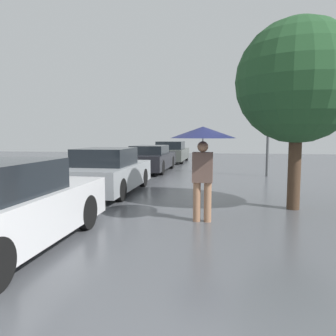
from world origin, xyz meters
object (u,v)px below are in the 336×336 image
at_px(pedestrian, 203,142).
at_px(parked_car_nearest, 3,209).
at_px(parked_car_second, 108,172).
at_px(street_lamp, 269,116).
at_px(parked_car_third, 151,159).
at_px(tree, 298,82).
at_px(parked_car_farthest, 171,152).

relative_size(pedestrian, parked_car_nearest, 0.47).
xyz_separation_m(pedestrian, parked_car_second, (-2.98, 2.86, -0.96)).
relative_size(pedestrian, street_lamp, 0.47).
bearing_deg(parked_car_third, parked_car_second, -90.19).
relative_size(tree, street_lamp, 1.08).
height_order(parked_car_third, tree, tree).
relative_size(parked_car_nearest, tree, 0.94).
bearing_deg(parked_car_nearest, pedestrian, 37.71).
distance_m(pedestrian, parked_car_second, 4.25).
height_order(pedestrian, tree, tree).
xyz_separation_m(parked_car_third, street_lamp, (5.18, -1.12, 1.90)).
relative_size(parked_car_second, parked_car_third, 0.88).
bearing_deg(tree, parked_car_third, 124.42).
bearing_deg(pedestrian, parked_car_nearest, -142.29).
distance_m(parked_car_third, tree, 9.11).
xyz_separation_m(parked_car_third, parked_car_farthest, (0.13, 5.46, 0.02)).
xyz_separation_m(parked_car_third, tree, (4.98, -7.27, 2.30)).
bearing_deg(parked_car_nearest, parked_car_farthest, 90.20).
bearing_deg(parked_car_third, parked_car_nearest, -89.04).
distance_m(pedestrian, street_lamp, 7.97).
relative_size(parked_car_third, street_lamp, 1.15).
relative_size(parked_car_third, tree, 1.06).
bearing_deg(parked_car_farthest, tree, -69.12).
distance_m(pedestrian, parked_car_third, 9.26).
bearing_deg(parked_car_farthest, parked_car_nearest, -89.80).
relative_size(parked_car_nearest, parked_car_farthest, 0.91).
bearing_deg(parked_car_farthest, parked_car_third, -91.32).
relative_size(parked_car_second, parked_car_farthest, 0.90).
distance_m(pedestrian, parked_car_farthest, 14.49).
xyz_separation_m(parked_car_farthest, tree, (4.85, -12.73, 2.27)).
relative_size(pedestrian, tree, 0.44).
xyz_separation_m(parked_car_farthest, street_lamp, (5.06, -6.58, 1.88)).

